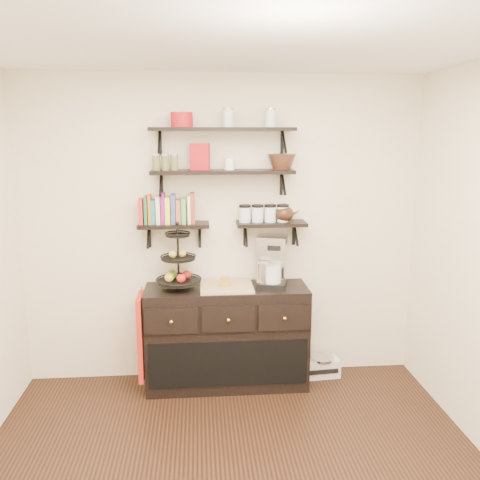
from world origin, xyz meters
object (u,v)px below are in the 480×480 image
(sideboard, at_px, (227,336))
(radio, at_px, (322,367))
(coffee_maker, at_px, (271,262))
(fruit_stand, at_px, (179,267))

(sideboard, bearing_deg, radio, 4.46)
(sideboard, distance_m, radio, 0.95)
(coffee_maker, bearing_deg, fruit_stand, -162.57)
(sideboard, relative_size, radio, 4.27)
(sideboard, relative_size, coffee_maker, 3.11)
(coffee_maker, bearing_deg, sideboard, -159.98)
(fruit_stand, distance_m, coffee_maker, 0.80)
(fruit_stand, relative_size, coffee_maker, 1.24)
(radio, bearing_deg, sideboard, 178.92)
(sideboard, xyz_separation_m, coffee_maker, (0.39, 0.03, 0.66))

